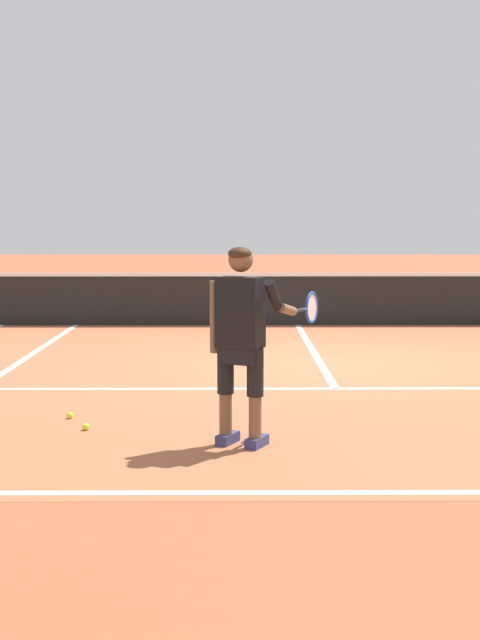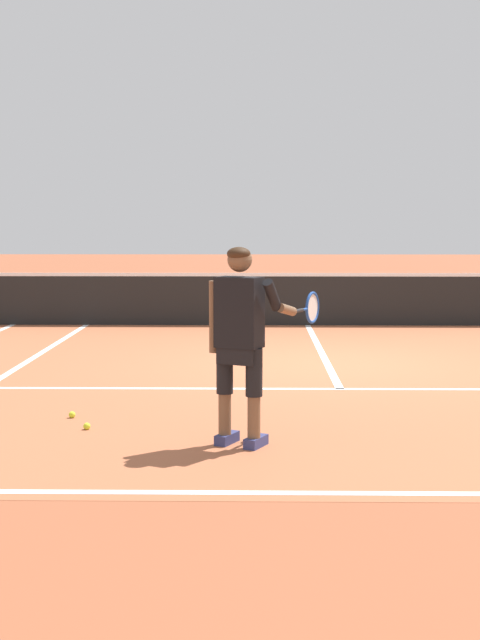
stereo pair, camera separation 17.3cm
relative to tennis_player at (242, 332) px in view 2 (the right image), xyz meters
The scene contains 10 objects.
ground_plane 4.81m from the tennis_player, 76.51° to the left, with size 80.00×80.00×0.00m, color #9E5133.
court_inner_surface 4.11m from the tennis_player, 74.05° to the left, with size 10.98×10.82×0.00m, color #B2603D.
line_baseline 2.01m from the tennis_player, 51.37° to the right, with size 10.98×0.10×0.01m, color white.
line_service 3.03m from the tennis_player, 67.48° to the left, with size 8.23×0.10×0.01m, color white.
line_centre_service 6.03m from the tennis_player, 79.37° to the left, with size 0.10×6.40×0.01m, color white.
line_singles_left 4.98m from the tennis_player, 128.19° to the left, with size 0.10×10.42×0.01m, color white.
tennis_net 9.12m from the tennis_player, 83.09° to the left, with size 11.96×0.08×1.07m.
tennis_player is the anchor object (origin of this frame).
tennis_ball_near_feet 1.83m from the tennis_player, 158.34° to the left, with size 0.07×0.07×0.07m, color #CCE02D.
tennis_ball_by_baseline 2.21m from the tennis_player, 147.54° to the left, with size 0.07×0.07×0.07m, color #CCE02D.
Camera 2 is at (-0.99, -12.22, 1.93)m, focal length 50.87 mm.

